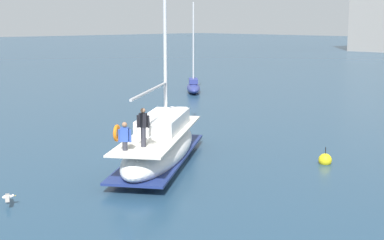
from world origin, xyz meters
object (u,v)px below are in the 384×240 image
Objects in this scene: main_sailboat at (160,144)px; moored_cutter_left at (193,86)px; seagull at (8,197)px; mooring_buoy at (325,160)px.

moored_cutter_left is (-17.28, 18.66, -0.35)m from main_sailboat.
main_sailboat is 1.71× the size of moored_cutter_left.
mooring_buoy reaches higher than seagull.
seagull is at bearing -55.73° from moored_cutter_left.
mooring_buoy is (22.50, -13.23, -0.39)m from moored_cutter_left.
moored_cutter_left is 9.03× the size of mooring_buoy.
moored_cutter_left is at bearing 149.56° from mooring_buoy.
main_sailboat reaches higher than seagull.
main_sailboat is at bearing -47.19° from moored_cutter_left.
seagull is at bearing -85.32° from main_sailboat.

